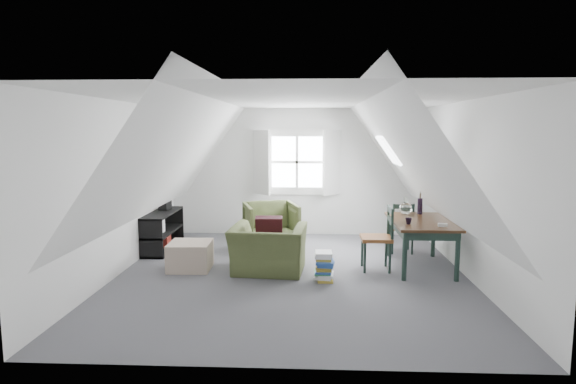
{
  "coord_description": "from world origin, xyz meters",
  "views": [
    {
      "loc": [
        0.26,
        -6.74,
        2.09
      ],
      "look_at": [
        -0.08,
        0.6,
        1.13
      ],
      "focal_mm": 30.0,
      "sensor_mm": 36.0,
      "label": 1
    }
  ],
  "objects_px": {
    "dining_chair_far": "(401,227)",
    "dining_chair_near": "(379,237)",
    "armchair_far": "(271,248)",
    "media_shelf": "(161,233)",
    "ottoman": "(190,256)",
    "magazine_stack": "(324,266)",
    "armchair_near": "(268,272)",
    "dining_table": "(421,227)"
  },
  "relations": [
    {
      "from": "dining_table",
      "to": "media_shelf",
      "type": "xyz_separation_m",
      "value": [
        -4.26,
        0.87,
        -0.33
      ]
    },
    {
      "from": "armchair_near",
      "to": "magazine_stack",
      "type": "xyz_separation_m",
      "value": [
        0.81,
        -0.36,
        0.2
      ]
    },
    {
      "from": "ottoman",
      "to": "dining_chair_far",
      "type": "relative_size",
      "value": 0.71
    },
    {
      "from": "armchair_near",
      "to": "magazine_stack",
      "type": "height_order",
      "value": "magazine_stack"
    },
    {
      "from": "media_shelf",
      "to": "dining_chair_far",
      "type": "bearing_deg",
      "value": 2.84
    },
    {
      "from": "dining_chair_near",
      "to": "media_shelf",
      "type": "xyz_separation_m",
      "value": [
        -3.61,
        1.01,
        -0.2
      ]
    },
    {
      "from": "dining_table",
      "to": "media_shelf",
      "type": "height_order",
      "value": "dining_table"
    },
    {
      "from": "media_shelf",
      "to": "magazine_stack",
      "type": "relative_size",
      "value": 3.21
    },
    {
      "from": "dining_chair_near",
      "to": "magazine_stack",
      "type": "relative_size",
      "value": 2.37
    },
    {
      "from": "media_shelf",
      "to": "magazine_stack",
      "type": "distance_m",
      "value": 3.2
    },
    {
      "from": "ottoman",
      "to": "magazine_stack",
      "type": "xyz_separation_m",
      "value": [
        2.0,
        -0.47,
        -0.0
      ]
    },
    {
      "from": "armchair_near",
      "to": "dining_chair_near",
      "type": "relative_size",
      "value": 1.11
    },
    {
      "from": "media_shelf",
      "to": "magazine_stack",
      "type": "xyz_separation_m",
      "value": [
        2.79,
        -1.57,
        -0.1
      ]
    },
    {
      "from": "armchair_near",
      "to": "dining_chair_near",
      "type": "distance_m",
      "value": 1.72
    },
    {
      "from": "dining_chair_far",
      "to": "dining_chair_near",
      "type": "xyz_separation_m",
      "value": [
        -0.53,
        -1.05,
        0.05
      ]
    },
    {
      "from": "armchair_near",
      "to": "ottoman",
      "type": "relative_size",
      "value": 1.74
    },
    {
      "from": "dining_chair_far",
      "to": "armchair_far",
      "type": "bearing_deg",
      "value": 13.67
    },
    {
      "from": "dining_table",
      "to": "magazine_stack",
      "type": "bearing_deg",
      "value": -150.93
    },
    {
      "from": "dining_chair_far",
      "to": "ottoman",
      "type": "bearing_deg",
      "value": 36.66
    },
    {
      "from": "ottoman",
      "to": "dining_chair_far",
      "type": "bearing_deg",
      "value": 18.7
    },
    {
      "from": "armchair_near",
      "to": "dining_chair_far",
      "type": "bearing_deg",
      "value": -145.01
    },
    {
      "from": "dining_table",
      "to": "magazine_stack",
      "type": "xyz_separation_m",
      "value": [
        -1.47,
        -0.7,
        -0.43
      ]
    },
    {
      "from": "dining_chair_far",
      "to": "media_shelf",
      "type": "relative_size",
      "value": 0.66
    },
    {
      "from": "dining_table",
      "to": "magazine_stack",
      "type": "height_order",
      "value": "dining_table"
    },
    {
      "from": "ottoman",
      "to": "magazine_stack",
      "type": "bearing_deg",
      "value": -13.25
    },
    {
      "from": "armchair_far",
      "to": "media_shelf",
      "type": "distance_m",
      "value": 1.94
    },
    {
      "from": "ottoman",
      "to": "dining_table",
      "type": "xyz_separation_m",
      "value": [
        3.47,
        0.23,
        0.43
      ]
    },
    {
      "from": "dining_chair_near",
      "to": "magazine_stack",
      "type": "distance_m",
      "value": 1.04
    },
    {
      "from": "dining_chair_far",
      "to": "dining_table",
      "type": "bearing_deg",
      "value": 115.47
    },
    {
      "from": "media_shelf",
      "to": "dining_table",
      "type": "bearing_deg",
      "value": -9.13
    },
    {
      "from": "dining_chair_far",
      "to": "media_shelf",
      "type": "xyz_separation_m",
      "value": [
        -4.15,
        -0.04,
        -0.15
      ]
    },
    {
      "from": "armchair_near",
      "to": "dining_chair_far",
      "type": "relative_size",
      "value": 1.23
    },
    {
      "from": "ottoman",
      "to": "magazine_stack",
      "type": "relative_size",
      "value": 1.51
    },
    {
      "from": "ottoman",
      "to": "dining_table",
      "type": "height_order",
      "value": "dining_table"
    },
    {
      "from": "armchair_far",
      "to": "media_shelf",
      "type": "bearing_deg",
      "value": 169.65
    },
    {
      "from": "dining_chair_near",
      "to": "armchair_far",
      "type": "bearing_deg",
      "value": -119.55
    },
    {
      "from": "armchair_near",
      "to": "media_shelf",
      "type": "bearing_deg",
      "value": -26.35
    },
    {
      "from": "media_shelf",
      "to": "ottoman",
      "type": "bearing_deg",
      "value": -51.88
    },
    {
      "from": "dining_table",
      "to": "media_shelf",
      "type": "distance_m",
      "value": 4.36
    },
    {
      "from": "dining_chair_far",
      "to": "dining_chair_near",
      "type": "bearing_deg",
      "value": 81.05
    },
    {
      "from": "armchair_near",
      "to": "dining_chair_near",
      "type": "bearing_deg",
      "value": -167.97
    },
    {
      "from": "dining_table",
      "to": "dining_chair_near",
      "type": "relative_size",
      "value": 1.53
    }
  ]
}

